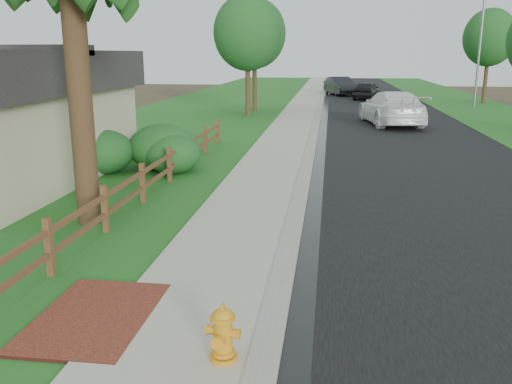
# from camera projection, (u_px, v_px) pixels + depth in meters

# --- Properties ---
(ground) EXTENTS (120.00, 120.00, 0.00)m
(ground) POSITION_uv_depth(u_px,v_px,m) (253.00, 301.00, 8.61)
(ground) COLOR #3C3621
(road) EXTENTS (8.00, 90.00, 0.02)m
(road) POSITION_uv_depth(u_px,v_px,m) (376.00, 104.00, 41.60)
(road) COLOR black
(road) RESTS_ON ground
(curb) EXTENTS (0.40, 90.00, 0.12)m
(curb) POSITION_uv_depth(u_px,v_px,m) (321.00, 103.00, 42.14)
(curb) COLOR gray
(curb) RESTS_ON ground
(wet_gutter) EXTENTS (0.50, 90.00, 0.00)m
(wet_gutter) POSITION_uv_depth(u_px,v_px,m) (325.00, 103.00, 42.10)
(wet_gutter) COLOR black
(wet_gutter) RESTS_ON road
(sidewalk) EXTENTS (2.20, 90.00, 0.10)m
(sidewalk) POSITION_uv_depth(u_px,v_px,m) (304.00, 103.00, 42.31)
(sidewalk) COLOR #ADA896
(sidewalk) RESTS_ON ground
(grass_strip) EXTENTS (1.60, 90.00, 0.06)m
(grass_strip) POSITION_uv_depth(u_px,v_px,m) (280.00, 103.00, 42.56)
(grass_strip) COLOR #1C6222
(grass_strip) RESTS_ON ground
(lawn_near) EXTENTS (9.00, 90.00, 0.04)m
(lawn_near) POSITION_uv_depth(u_px,v_px,m) (215.00, 102.00, 43.24)
(lawn_near) COLOR #1C6222
(lawn_near) RESTS_ON ground
(verge_far) EXTENTS (6.00, 90.00, 0.04)m
(verge_far) POSITION_uv_depth(u_px,v_px,m) (469.00, 105.00, 40.70)
(verge_far) COLOR #1C6222
(verge_far) RESTS_ON ground
(brick_patch) EXTENTS (1.60, 2.40, 0.11)m
(brick_patch) POSITION_uv_depth(u_px,v_px,m) (94.00, 318.00, 7.93)
(brick_patch) COLOR maroon
(brick_patch) RESTS_ON ground
(ranch_fence) EXTENTS (0.12, 16.92, 1.10)m
(ranch_fence) POSITION_uv_depth(u_px,v_px,m) (157.00, 172.00, 15.07)
(ranch_fence) COLOR #55361C
(ranch_fence) RESTS_ON ground
(fire_hydrant) EXTENTS (0.49, 0.40, 0.75)m
(fire_hydrant) POSITION_uv_depth(u_px,v_px,m) (223.00, 334.00, 6.69)
(fire_hydrant) COLOR orange
(fire_hydrant) RESTS_ON sidewalk
(white_suv) EXTENTS (3.51, 6.60, 1.82)m
(white_suv) POSITION_uv_depth(u_px,v_px,m) (392.00, 108.00, 29.42)
(white_suv) COLOR white
(white_suv) RESTS_ON road
(dark_car_mid) EXTENTS (2.78, 4.78, 1.53)m
(dark_car_mid) POSITION_uv_depth(u_px,v_px,m) (367.00, 90.00, 45.85)
(dark_car_mid) COLOR black
(dark_car_mid) RESTS_ON road
(dark_car_far) EXTENTS (3.20, 5.34, 1.66)m
(dark_car_far) POSITION_uv_depth(u_px,v_px,m) (340.00, 86.00, 50.46)
(dark_car_far) COLOR black
(dark_car_far) RESTS_ON road
(streetlight) EXTENTS (1.87, 0.70, 8.26)m
(streetlight) POSITION_uv_depth(u_px,v_px,m) (478.00, 40.00, 37.97)
(streetlight) COLOR slate
(streetlight) RESTS_ON ground
(boulder) EXTENTS (1.31, 1.17, 0.71)m
(boulder) POSITION_uv_depth(u_px,v_px,m) (177.00, 160.00, 18.08)
(boulder) COLOR brown
(boulder) RESTS_ON ground
(shrub_b) EXTENTS (2.17, 2.17, 1.27)m
(shrub_b) POSITION_uv_depth(u_px,v_px,m) (172.00, 154.00, 17.57)
(shrub_b) COLOR #18451B
(shrub_b) RESTS_ON ground
(shrub_c) EXTENTS (2.29, 2.29, 1.44)m
(shrub_c) POSITION_uv_depth(u_px,v_px,m) (103.00, 152.00, 17.53)
(shrub_c) COLOR #18451B
(shrub_c) RESTS_ON ground
(shrub_d) EXTENTS (2.77, 2.77, 1.54)m
(shrub_d) POSITION_uv_depth(u_px,v_px,m) (162.00, 147.00, 18.10)
(shrub_d) COLOR #18451B
(shrub_d) RESTS_ON ground
(tree_near_left) EXTENTS (4.09, 4.09, 7.25)m
(tree_near_left) POSITION_uv_depth(u_px,v_px,m) (248.00, 33.00, 32.28)
(tree_near_left) COLOR #352815
(tree_near_left) RESTS_ON ground
(tree_mid_left) EXTENTS (4.08, 4.08, 7.30)m
(tree_mid_left) POSITION_uv_depth(u_px,v_px,m) (255.00, 34.00, 35.20)
(tree_mid_left) COLOR #352815
(tree_mid_left) RESTS_ON ground
(tree_mid_right) EXTENTS (3.94, 3.94, 7.14)m
(tree_mid_right) POSITION_uv_depth(u_px,v_px,m) (490.00, 38.00, 41.13)
(tree_mid_right) COLOR #352815
(tree_mid_right) RESTS_ON ground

